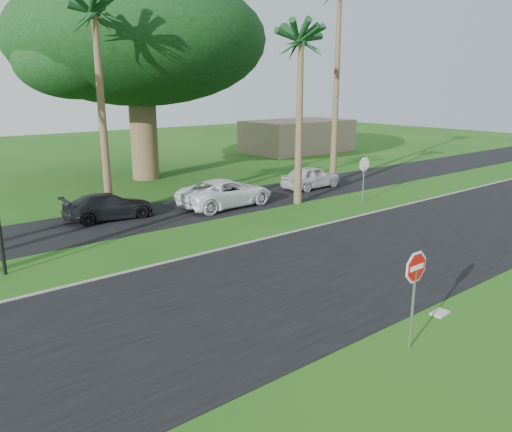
{
  "coord_description": "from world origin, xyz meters",
  "views": [
    {
      "loc": [
        -9.26,
        -9.22,
        6.21
      ],
      "look_at": [
        1.24,
        3.91,
        1.8
      ],
      "focal_mm": 35.0,
      "sensor_mm": 36.0,
      "label": 1
    }
  ],
  "objects": [
    {
      "name": "building_far",
      "position": [
        24.0,
        26.0,
        1.5
      ],
      "size": [
        10.0,
        6.0,
        3.0
      ],
      "primitive_type": "cube",
      "color": "gray",
      "rests_on": "ground"
    },
    {
      "name": "car_dark",
      "position": [
        -0.33,
        13.17,
        0.62
      ],
      "size": [
        4.44,
        2.17,
        1.24
      ],
      "primitive_type": "imported",
      "rotation": [
        0.0,
        0.0,
        1.47
      ],
      "color": "black",
      "rests_on": "ground"
    },
    {
      "name": "palm_center",
      "position": [
        0.0,
        14.0,
        9.16
      ],
      "size": [
        5.0,
        5.0,
        10.5
      ],
      "color": "brown",
      "rests_on": "ground"
    },
    {
      "name": "canopy_tree",
      "position": [
        6.0,
        22.0,
        8.95
      ],
      "size": [
        16.5,
        16.5,
        13.12
      ],
      "color": "brown",
      "rests_on": "ground"
    },
    {
      "name": "utility_slab",
      "position": [
        2.79,
        -2.43,
        0.03
      ],
      "size": [
        0.57,
        0.39,
        0.06
      ],
      "primitive_type": "cube",
      "rotation": [
        0.0,
        0.0,
        0.07
      ],
      "color": "#A8A89F",
      "rests_on": "ground"
    },
    {
      "name": "parking_strip",
      "position": [
        0.0,
        12.5,
        0.01
      ],
      "size": [
        120.0,
        5.0,
        0.02
      ],
      "primitive_type": "cube",
      "color": "black",
      "rests_on": "ground"
    },
    {
      "name": "palm_right_near",
      "position": [
        9.0,
        10.0,
        8.19
      ],
      "size": [
        5.0,
        5.0,
        9.5
      ],
      "color": "brown",
      "rests_on": "ground"
    },
    {
      "name": "car_pickup",
      "position": [
        12.45,
        12.47,
        0.71
      ],
      "size": [
        4.22,
        1.87,
        1.41
      ],
      "primitive_type": "imported",
      "rotation": [
        0.0,
        0.0,
        1.62
      ],
      "color": "silver",
      "rests_on": "ground"
    },
    {
      "name": "ground",
      "position": [
        0.0,
        0.0,
        0.0
      ],
      "size": [
        120.0,
        120.0,
        0.0
      ],
      "primitive_type": "plane",
      "color": "#194F13",
      "rests_on": "ground"
    },
    {
      "name": "curb",
      "position": [
        0.0,
        6.05,
        0.03
      ],
      "size": [
        120.0,
        0.12,
        0.06
      ],
      "primitive_type": "cube",
      "color": "gray",
      "rests_on": "ground"
    },
    {
      "name": "stop_sign_near",
      "position": [
        0.5,
        -3.0,
        1.77
      ],
      "size": [
        1.05,
        0.07,
        2.62
      ],
      "color": "gray",
      "rests_on": "ground"
    },
    {
      "name": "car_minivan",
      "position": [
        5.53,
        11.83,
        0.73
      ],
      "size": [
        5.36,
        2.67,
        1.46
      ],
      "primitive_type": "imported",
      "rotation": [
        0.0,
        0.0,
        1.62
      ],
      "color": "white",
      "rests_on": "ground"
    },
    {
      "name": "stop_sign_far",
      "position": [
        12.0,
        8.0,
        1.77
      ],
      "size": [
        1.05,
        0.07,
        2.62
      ],
      "rotation": [
        0.0,
        0.0,
        3.14
      ],
      "color": "gray",
      "rests_on": "ground"
    },
    {
      "name": "road",
      "position": [
        0.0,
        2.0,
        0.01
      ],
      "size": [
        120.0,
        8.0,
        0.02
      ],
      "primitive_type": "cube",
      "color": "black",
      "rests_on": "ground"
    }
  ]
}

